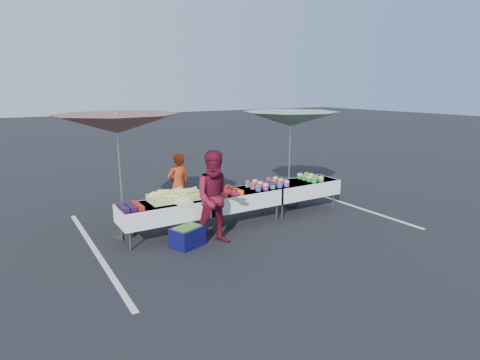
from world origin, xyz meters
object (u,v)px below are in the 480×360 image
table_right (302,188)px  customer (217,198)px  vendor (179,185)px  table_center (240,198)px  table_left (165,210)px  storage_bin (188,236)px  umbrella_right (291,120)px  umbrella_left (117,125)px

table_right → customer: bearing=-163.9°
vendor → table_right: bearing=149.9°
table_center → table_right: same height
table_left → storage_bin: (0.20, -0.67, -0.38)m
table_left → umbrella_right: (3.59, 0.50, 1.65)m
table_right → customer: 2.97m
customer → storage_bin: bearing=-176.7°
vendor → customer: (-0.03, -1.96, 0.16)m
storage_bin → umbrella_left: bearing=105.2°
table_right → customer: customer is taller
table_left → vendor: (0.79, 1.14, 0.19)m
umbrella_left → table_center: bearing=-12.5°
table_right → vendor: vendor is taller
table_left → storage_bin: size_ratio=2.58×
table_center → customer: bearing=-141.6°
table_center → table_right: (1.80, 0.00, 0.00)m
table_center → umbrella_left: (-2.50, 0.55, 1.73)m
table_left → umbrella_left: size_ratio=0.60×
customer → storage_bin: (-0.57, 0.16, -0.73)m
customer → storage_bin: customer is taller
table_left → table_center: 1.80m
table_right → umbrella_right: bearing=91.1°
table_center → umbrella_left: bearing=167.5°
table_center → table_left: bearing=180.0°
customer → umbrella_right: bearing=43.6°
table_center → customer: (-1.03, -0.82, 0.35)m
table_left → umbrella_left: (-0.70, 0.55, 1.73)m
table_center → vendor: 1.53m
customer → table_center: bearing=57.0°
storage_bin → umbrella_right: bearing=-2.2°
table_right → storage_bin: 3.49m
umbrella_right → storage_bin: (-3.39, -1.17, -2.03)m
umbrella_left → storage_bin: (0.90, -1.22, -2.11)m
table_left → table_right: same height
table_center → vendor: vendor is taller
table_left → table_center: bearing=0.0°
table_right → vendor: 3.03m
table_center → storage_bin: 1.78m
umbrella_left → storage_bin: 2.59m
table_center → customer: size_ratio=1.00×
umbrella_left → storage_bin: umbrella_left is taller
vendor → storage_bin: 1.99m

